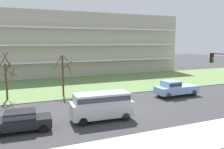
{
  "coord_description": "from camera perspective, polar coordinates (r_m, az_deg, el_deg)",
  "views": [
    {
      "loc": [
        -8.91,
        -19.48,
        6.63
      ],
      "look_at": [
        1.79,
        6.0,
        2.61
      ],
      "focal_mm": 36.38,
      "sensor_mm": 36.0,
      "label": 1
    }
  ],
  "objects": [
    {
      "name": "pickup_blue_center_left",
      "position": [
        28.69,
        15.56,
        -3.32
      ],
      "size": [
        5.42,
        2.04,
        1.95
      ],
      "rotation": [
        0.0,
        0.0,
        3.15
      ],
      "color": "#8CB2E0",
      "rests_on": "ground"
    },
    {
      "name": "van_silver_center_right",
      "position": [
        19.33,
        -2.61,
        -7.45
      ],
      "size": [
        5.3,
        2.27,
        2.36
      ],
      "rotation": [
        0.0,
        0.0,
        -0.05
      ],
      "color": "#B7BABF",
      "rests_on": "ground"
    },
    {
      "name": "apartment_building",
      "position": [
        48.52,
        -12.3,
        7.4
      ],
      "size": [
        47.47,
        13.38,
        12.1
      ],
      "color": "#B2A899",
      "rests_on": "ground"
    },
    {
      "name": "tree_left",
      "position": [
        28.27,
        -12.16,
        0.4
      ],
      "size": [
        2.38,
        2.34,
        5.0
      ],
      "color": "#4C3828",
      "rests_on": "ground"
    },
    {
      "name": "sedan_black_near_left",
      "position": [
        18.4,
        -22.0,
        -10.58
      ],
      "size": [
        4.5,
        2.06,
        1.57
      ],
      "rotation": [
        0.0,
        0.0,
        -0.06
      ],
      "color": "black",
      "rests_on": "ground"
    },
    {
      "name": "ground",
      "position": [
        22.42,
        1.75,
        -8.93
      ],
      "size": [
        160.0,
        160.0,
        0.0
      ],
      "primitive_type": "plane",
      "color": "#38383A"
    },
    {
      "name": "sidewalk_curb_near",
      "position": [
        15.94,
        14.28,
        -16.27
      ],
      "size": [
        80.0,
        4.0,
        0.15
      ],
      "primitive_type": "cube",
      "color": "#BCB7AD",
      "rests_on": "ground"
    },
    {
      "name": "tree_far_left",
      "position": [
        28.11,
        -24.88,
        -0.7
      ],
      "size": [
        1.87,
        2.19,
        5.48
      ],
      "color": "#4C3828",
      "rests_on": "ground"
    },
    {
      "name": "grass_lawn_strip",
      "position": [
        35.27,
        -7.74,
        -2.58
      ],
      "size": [
        80.0,
        16.0,
        0.08
      ],
      "primitive_type": "cube",
      "color": "#66844C",
      "rests_on": "ground"
    }
  ]
}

